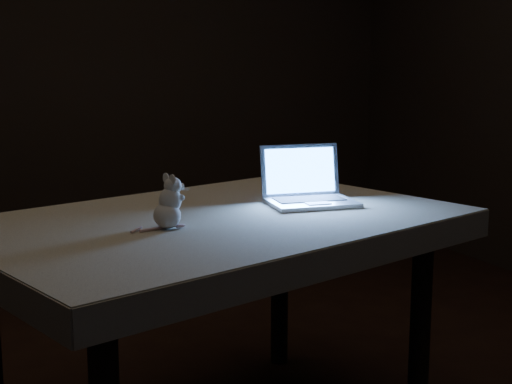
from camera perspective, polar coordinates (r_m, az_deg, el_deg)
name	(u,v)px	position (r m, az deg, el deg)	size (l,w,h in m)	color
back_wall	(59,45)	(4.74, -14.88, 10.85)	(4.50, 0.04, 2.60)	black
table	(216,333)	(2.37, -3.06, -10.77)	(1.37, 0.88, 0.74)	black
tablecloth	(219,232)	(2.25, -2.83, -3.06)	(1.46, 0.97, 0.09)	beige
laptop	(312,177)	(2.42, 4.34, 1.19)	(0.28, 0.24, 0.19)	#BBBCC1
plush_mouse	(167,202)	(2.09, -6.88, -0.75)	(0.11, 0.11, 0.15)	white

